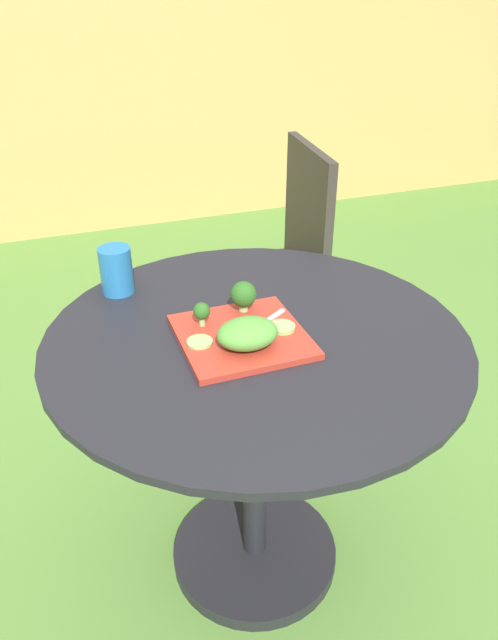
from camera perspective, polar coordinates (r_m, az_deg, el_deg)
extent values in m
plane|color=#568438|center=(1.77, 0.53, -21.59)|extent=(12.00, 12.00, 0.00)
cube|color=tan|center=(3.71, -14.41, 17.71)|extent=(8.00, 0.08, 1.26)
cylinder|color=black|center=(1.28, 0.68, -1.62)|extent=(0.91, 0.91, 0.02)
cylinder|color=black|center=(1.49, 0.60, -12.77)|extent=(0.06, 0.06, 0.66)
cylinder|color=black|center=(1.75, 0.54, -21.18)|extent=(0.44, 0.44, 0.04)
cube|color=#332D28|center=(2.13, 0.18, 3.72)|extent=(0.49, 0.49, 0.03)
cube|color=#332D28|center=(2.08, 5.63, 10.19)|extent=(0.08, 0.42, 0.45)
cylinder|color=#332D28|center=(2.36, -5.12, 0.43)|extent=(0.02, 0.02, 0.43)
cylinder|color=#332D28|center=(2.06, -3.52, -4.46)|extent=(0.02, 0.02, 0.43)
cylinder|color=#332D28|center=(2.43, 3.30, 1.43)|extent=(0.02, 0.02, 0.43)
cylinder|color=#332D28|center=(2.13, 6.04, -3.14)|extent=(0.02, 0.02, 0.43)
cube|color=#AD3323|center=(1.25, -0.70, -1.57)|extent=(0.26, 0.26, 0.01)
cylinder|color=#236BA8|center=(1.45, -12.56, 4.65)|extent=(0.08, 0.08, 0.11)
cylinder|color=#1E5B8F|center=(1.46, -12.49, 4.05)|extent=(0.07, 0.07, 0.08)
cube|color=silver|center=(1.29, 1.91, 0.02)|extent=(0.10, 0.07, 0.00)
cube|color=silver|center=(1.24, -0.17, -1.41)|extent=(0.05, 0.04, 0.00)
ellipsoid|color=#519338|center=(1.20, -0.15, -1.29)|extent=(0.13, 0.10, 0.06)
cylinder|color=#99B770|center=(1.28, -4.50, -0.12)|extent=(0.01, 0.01, 0.02)
sphere|color=#285B1E|center=(1.26, -4.55, 0.87)|extent=(0.04, 0.04, 0.04)
cylinder|color=#99B770|center=(1.33, -0.58, 1.22)|extent=(0.02, 0.02, 0.02)
sphere|color=#285B1E|center=(1.31, -0.59, 2.47)|extent=(0.06, 0.06, 0.06)
cylinder|color=#8EB766|center=(1.22, -4.73, -2.10)|extent=(0.05, 0.05, 0.01)
cylinder|color=#8EB766|center=(1.27, 3.20, -0.69)|extent=(0.05, 0.05, 0.01)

